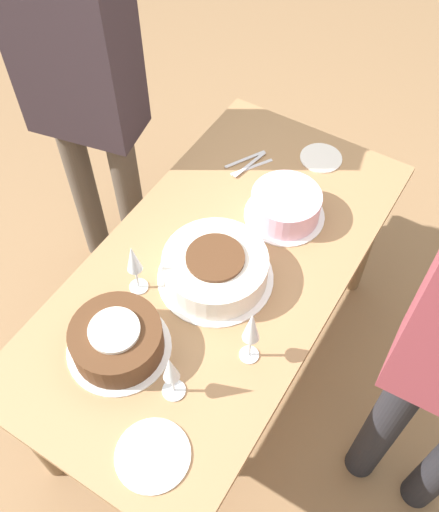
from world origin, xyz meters
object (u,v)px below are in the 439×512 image
Objects in this scene: wine_glass_near at (134,261)px; cake_center_white at (215,268)px; cake_front_chocolate at (117,340)px; person_cutting at (80,81)px; wine_glass_extra at (251,328)px; cake_back_decorated at (285,206)px; wine_glass_far at (171,371)px.

cake_center_white is at bearing 130.43° from wine_glass_near.
cake_center_white is 1.21× the size of cake_front_chocolate.
person_cutting is (-0.66, -0.63, 0.21)m from cake_front_chocolate.
wine_glass_near is at bearing -93.17° from wine_glass_extra.
cake_back_decorated is 0.73m from wine_glass_far.
person_cutting reaches higher than cake_back_decorated.
cake_center_white is 0.40m from wine_glass_far.
person_cutting is (0.04, -0.80, 0.21)m from cake_back_decorated.
cake_center_white is 0.83m from person_cutting.
wine_glass_near is at bearing -128.18° from wine_glass_far.
wine_glass_near is 0.36m from wine_glass_far.
wine_glass_extra is at bearing -38.22° from person_cutting.
wine_glass_near is (-0.20, -0.08, 0.09)m from cake_front_chocolate.
wine_glass_extra is (-0.20, 0.12, 0.03)m from wine_glass_far.
wine_glass_near is (0.16, -0.18, 0.09)m from cake_center_white.
wine_glass_extra reaches higher than wine_glass_near.
cake_center_white is 0.22× the size of person_cutting.
person_cutting is at bearing -136.12° from cake_front_chocolate.
wine_glass_far is (0.38, 0.10, 0.08)m from cake_center_white.
cake_front_chocolate is 0.39m from wine_glass_extra.
cake_front_chocolate is 1.56× the size of wine_glass_far.
wine_glass_far is at bearing -31.16° from wine_glass_extra.
wine_glass_extra reaches higher than wine_glass_far.
wine_glass_far is at bearing 3.02° from cake_back_decorated.
cake_front_chocolate reaches higher than cake_back_decorated.
person_cutting reaches higher than wine_glass_far.
wine_glass_extra is 0.14× the size of person_cutting.
cake_front_chocolate is at bearing -57.76° from person_cutting.
cake_back_decorated is at bearing -162.85° from wine_glass_extra.
wine_glass_far is at bearing 51.82° from wine_glass_near.
cake_center_white is 1.79× the size of wine_glass_near.
person_cutting reaches higher than cake_center_white.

